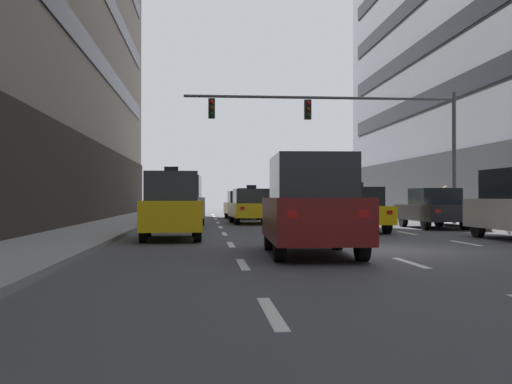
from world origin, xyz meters
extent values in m
plane|color=#424247|center=(0.00, 0.00, 0.00)|extent=(120.00, 120.00, 0.00)
cube|color=gray|center=(-7.98, 0.00, 0.07)|extent=(2.85, 80.00, 0.14)
cube|color=silver|center=(-3.28, -8.00, 0.00)|extent=(0.16, 2.00, 0.01)
cube|color=silver|center=(-3.28, -3.00, 0.00)|extent=(0.16, 2.00, 0.01)
cube|color=silver|center=(-3.28, 2.00, 0.00)|extent=(0.16, 2.00, 0.01)
cube|color=silver|center=(-3.28, 7.00, 0.00)|extent=(0.16, 2.00, 0.01)
cube|color=silver|center=(-3.28, 12.00, 0.00)|extent=(0.16, 2.00, 0.01)
cube|color=silver|center=(-3.28, 17.00, 0.00)|extent=(0.16, 2.00, 0.01)
cube|color=silver|center=(-3.28, 22.00, 0.00)|extent=(0.16, 2.00, 0.01)
cube|color=silver|center=(-3.28, 27.00, 0.00)|extent=(0.16, 2.00, 0.01)
cube|color=silver|center=(-3.28, 32.00, 0.00)|extent=(0.16, 2.00, 0.01)
cube|color=silver|center=(0.00, -3.00, 0.00)|extent=(0.16, 2.00, 0.01)
cube|color=silver|center=(0.00, 2.00, 0.00)|extent=(0.16, 2.00, 0.01)
cube|color=silver|center=(0.00, 7.00, 0.00)|extent=(0.16, 2.00, 0.01)
cube|color=silver|center=(0.00, 12.00, 0.00)|extent=(0.16, 2.00, 0.01)
cube|color=silver|center=(0.00, 17.00, 0.00)|extent=(0.16, 2.00, 0.01)
cube|color=silver|center=(0.00, 22.00, 0.00)|extent=(0.16, 2.00, 0.01)
cube|color=silver|center=(0.00, 27.00, 0.00)|extent=(0.16, 2.00, 0.01)
cube|color=silver|center=(0.00, 32.00, 0.00)|extent=(0.16, 2.00, 0.01)
cube|color=silver|center=(3.28, 2.00, 0.00)|extent=(0.16, 2.00, 0.01)
cube|color=silver|center=(3.28, 7.00, 0.00)|extent=(0.16, 2.00, 0.01)
cube|color=silver|center=(3.28, 12.00, 0.00)|extent=(0.16, 2.00, 0.01)
cube|color=silver|center=(3.28, 17.00, 0.00)|extent=(0.16, 2.00, 0.01)
cube|color=silver|center=(3.28, 22.00, 0.00)|extent=(0.16, 2.00, 0.01)
cube|color=silver|center=(3.28, 27.00, 0.00)|extent=(0.16, 2.00, 0.01)
cube|color=silver|center=(3.28, 32.00, 0.00)|extent=(0.16, 2.00, 0.01)
cylinder|color=black|center=(-5.82, 5.58, 0.32)|extent=(0.23, 0.64, 0.63)
cylinder|color=black|center=(-4.28, 5.63, 0.32)|extent=(0.23, 0.64, 0.63)
cylinder|color=black|center=(-5.72, 2.99, 0.32)|extent=(0.23, 0.64, 0.63)
cylinder|color=black|center=(-4.18, 3.04, 0.32)|extent=(0.23, 0.64, 0.63)
cube|color=yellow|center=(-5.00, 4.31, 0.75)|extent=(1.92, 4.29, 0.86)
cube|color=black|center=(-5.00, 4.31, 1.61)|extent=(1.63, 2.55, 0.86)
cube|color=white|center=(-5.69, 6.36, 0.90)|extent=(0.19, 0.08, 0.13)
cube|color=red|center=(-5.54, 2.22, 0.90)|extent=(0.19, 0.08, 0.13)
cube|color=white|center=(-4.46, 6.40, 0.90)|extent=(0.19, 0.08, 0.13)
cube|color=red|center=(-4.30, 2.26, 0.90)|extent=(0.19, 0.08, 0.13)
cube|color=black|center=(-5.00, 4.31, 2.13)|extent=(0.43, 0.21, 0.17)
cylinder|color=black|center=(0.88, 9.46, 0.33)|extent=(0.23, 0.67, 0.67)
cylinder|color=black|center=(2.50, 9.44, 0.33)|extent=(0.23, 0.67, 0.67)
cylinder|color=black|center=(0.85, 6.74, 0.33)|extent=(0.23, 0.67, 0.67)
cylinder|color=black|center=(2.47, 6.72, 0.33)|extent=(0.23, 0.67, 0.67)
cube|color=yellow|center=(1.67, 8.09, 0.66)|extent=(1.91, 4.46, 0.65)
cube|color=black|center=(1.67, 7.89, 1.32)|extent=(1.64, 1.94, 0.69)
cube|color=white|center=(1.05, 10.28, 0.77)|extent=(0.20, 0.08, 0.14)
cube|color=red|center=(1.00, 5.92, 0.77)|extent=(0.20, 0.08, 0.14)
cube|color=white|center=(2.35, 10.26, 0.77)|extent=(0.20, 0.08, 0.14)
cube|color=red|center=(2.30, 5.90, 0.77)|extent=(0.20, 0.08, 0.14)
cube|color=black|center=(1.67, 7.89, 1.76)|extent=(0.45, 0.21, 0.18)
cylinder|color=black|center=(-2.57, 23.57, 0.33)|extent=(0.25, 0.67, 0.66)
cylinder|color=black|center=(-0.97, 23.65, 0.33)|extent=(0.25, 0.67, 0.66)
cylinder|color=black|center=(-2.45, 20.87, 0.33)|extent=(0.25, 0.67, 0.66)
cylinder|color=black|center=(-0.84, 20.94, 0.33)|extent=(0.25, 0.67, 0.66)
cube|color=yellow|center=(-1.71, 22.26, 0.65)|extent=(2.05, 4.50, 0.64)
cube|color=black|center=(-1.70, 22.06, 1.31)|extent=(1.69, 1.98, 0.68)
cube|color=white|center=(-2.46, 24.39, 0.76)|extent=(0.20, 0.09, 0.14)
cube|color=red|center=(-2.25, 20.06, 0.76)|extent=(0.20, 0.09, 0.14)
cube|color=white|center=(-1.16, 24.45, 0.76)|extent=(0.20, 0.09, 0.14)
cube|color=red|center=(-0.96, 20.12, 0.76)|extent=(0.20, 0.09, 0.14)
cube|color=black|center=(-1.70, 22.06, 1.75)|extent=(0.45, 0.22, 0.18)
cylinder|color=black|center=(-2.42, 0.22, 0.34)|extent=(0.25, 0.69, 0.68)
cylinder|color=black|center=(-0.77, 0.16, 0.34)|extent=(0.25, 0.69, 0.68)
cylinder|color=black|center=(-2.52, -2.57, 0.34)|extent=(0.25, 0.69, 0.68)
cylinder|color=black|center=(-0.86, -2.63, 0.34)|extent=(0.25, 0.69, 0.68)
cube|color=maroon|center=(-1.64, -1.21, 0.81)|extent=(2.06, 4.62, 0.93)
cube|color=black|center=(-1.64, -1.21, 1.74)|extent=(1.75, 2.75, 0.93)
cube|color=white|center=(-2.23, 1.05, 0.97)|extent=(0.21, 0.09, 0.14)
cube|color=red|center=(-2.38, -3.42, 0.97)|extent=(0.21, 0.09, 0.14)
cube|color=white|center=(-0.90, 1.01, 0.97)|extent=(0.21, 0.09, 0.14)
cube|color=red|center=(-1.05, -3.46, 0.97)|extent=(0.21, 0.09, 0.14)
cylinder|color=black|center=(0.95, 21.14, 0.31)|extent=(0.24, 0.64, 0.63)
cylinder|color=black|center=(2.48, 21.20, 0.31)|extent=(0.24, 0.64, 0.63)
cylinder|color=black|center=(1.07, 18.57, 0.31)|extent=(0.24, 0.64, 0.63)
cylinder|color=black|center=(2.59, 18.63, 0.31)|extent=(0.24, 0.64, 0.63)
cube|color=yellow|center=(1.77, 19.88, 0.74)|extent=(1.94, 4.27, 0.86)
cube|color=black|center=(1.77, 19.88, 1.60)|extent=(1.63, 2.54, 0.86)
cube|color=white|center=(1.07, 21.91, 0.89)|extent=(0.19, 0.08, 0.13)
cube|color=red|center=(1.25, 17.80, 0.89)|extent=(0.19, 0.08, 0.13)
cube|color=white|center=(2.29, 21.97, 0.89)|extent=(0.19, 0.08, 0.13)
cube|color=red|center=(2.48, 17.86, 0.89)|extent=(0.19, 0.08, 0.13)
cube|color=black|center=(1.77, 19.88, 2.12)|extent=(0.43, 0.21, 0.17)
cylinder|color=black|center=(-5.77, 13.95, 0.35)|extent=(0.26, 0.70, 0.69)
cylinder|color=black|center=(-4.09, 13.88, 0.35)|extent=(0.26, 0.70, 0.69)
cylinder|color=black|center=(-5.88, 11.13, 0.35)|extent=(0.26, 0.70, 0.69)
cylinder|color=black|center=(-4.21, 11.06, 0.35)|extent=(0.26, 0.70, 0.69)
cube|color=#B7BABF|center=(-4.99, 12.51, 0.82)|extent=(2.11, 4.68, 0.94)
cube|color=black|center=(-4.99, 12.51, 1.76)|extent=(1.79, 2.79, 0.94)
cube|color=white|center=(-5.57, 14.79, 0.98)|extent=(0.21, 0.09, 0.15)
cube|color=red|center=(-5.76, 10.27, 0.98)|extent=(0.21, 0.09, 0.15)
cube|color=white|center=(-4.22, 14.74, 0.98)|extent=(0.21, 0.09, 0.15)
cube|color=red|center=(-4.41, 10.22, 0.98)|extent=(0.21, 0.09, 0.15)
cylinder|color=black|center=(-2.57, 17.00, 0.34)|extent=(0.26, 0.69, 0.68)
cylinder|color=black|center=(-0.92, 17.07, 0.34)|extent=(0.26, 0.69, 0.68)
cylinder|color=black|center=(-2.45, 14.21, 0.34)|extent=(0.26, 0.69, 0.68)
cylinder|color=black|center=(-0.80, 14.29, 0.34)|extent=(0.26, 0.69, 0.68)
cube|color=yellow|center=(-1.68, 15.64, 0.67)|extent=(2.09, 4.62, 0.66)
cube|color=black|center=(-1.67, 15.43, 1.35)|extent=(1.73, 2.03, 0.70)
cube|color=white|center=(-2.44, 17.84, 0.79)|extent=(0.21, 0.09, 0.14)
cube|color=red|center=(-2.25, 13.38, 0.79)|extent=(0.21, 0.09, 0.14)
cube|color=white|center=(-1.12, 17.90, 0.79)|extent=(0.21, 0.09, 0.14)
cube|color=red|center=(-0.92, 13.44, 0.79)|extent=(0.21, 0.09, 0.14)
cube|color=black|center=(-1.67, 15.43, 1.80)|extent=(0.46, 0.23, 0.19)
cylinder|color=black|center=(4.69, 4.29, 0.33)|extent=(0.23, 0.67, 0.66)
cube|color=white|center=(4.84, 5.11, 0.94)|extent=(0.20, 0.08, 0.14)
cube|color=white|center=(6.13, 5.12, 0.94)|extent=(0.20, 0.08, 0.14)
cylinder|color=black|center=(4.69, 11.71, 0.33)|extent=(0.23, 0.67, 0.66)
cylinder|color=black|center=(6.30, 11.72, 0.33)|extent=(0.23, 0.67, 0.66)
cylinder|color=black|center=(4.71, 8.99, 0.33)|extent=(0.23, 0.67, 0.66)
cylinder|color=black|center=(6.32, 9.00, 0.33)|extent=(0.23, 0.67, 0.66)
cube|color=black|center=(5.50, 10.35, 0.65)|extent=(1.88, 4.44, 0.64)
cube|color=black|center=(5.51, 10.15, 1.32)|extent=(1.62, 1.92, 0.68)
cube|color=white|center=(4.84, 12.52, 0.77)|extent=(0.20, 0.08, 0.14)
cube|color=red|center=(4.87, 8.17, 0.77)|extent=(0.20, 0.08, 0.14)
cube|color=white|center=(6.14, 12.53, 0.77)|extent=(0.20, 0.08, 0.14)
cube|color=red|center=(6.17, 8.18, 0.77)|extent=(0.20, 0.08, 0.14)
cylinder|color=#4C4C51|center=(6.95, 11.62, 3.02)|extent=(0.18, 0.18, 5.76)
cylinder|color=#4C4C51|center=(1.05, 11.62, 5.59)|extent=(11.80, 0.12, 0.12)
cube|color=black|center=(0.46, 11.62, 5.07)|extent=(0.28, 0.24, 0.84)
sphere|color=red|center=(0.46, 11.48, 5.33)|extent=(0.17, 0.17, 0.17)
sphere|color=#523505|center=(0.46, 11.48, 5.07)|extent=(0.17, 0.17, 0.17)
sphere|color=#073E10|center=(0.46, 11.48, 4.81)|extent=(0.17, 0.17, 0.17)
cube|color=black|center=(-3.67, 11.62, 5.07)|extent=(0.28, 0.24, 0.84)
sphere|color=red|center=(-3.67, 11.48, 5.33)|extent=(0.17, 0.17, 0.17)
sphere|color=#523505|center=(-3.67, 11.48, 5.07)|extent=(0.17, 0.17, 0.17)
sphere|color=#073E10|center=(-3.67, 11.48, 4.81)|extent=(0.17, 0.17, 0.17)
cylinder|color=brown|center=(8.79, 17.21, 0.58)|extent=(0.13, 0.13, 0.88)
cylinder|color=brown|center=(8.69, 17.35, 0.58)|extent=(0.13, 0.13, 0.88)
cube|color=black|center=(8.74, 17.28, 1.33)|extent=(0.36, 0.39, 0.62)
sphere|color=brown|center=(8.74, 17.28, 1.75)|extent=(0.23, 0.23, 0.23)
cylinder|color=black|center=(8.86, 17.10, 1.36)|extent=(0.09, 0.09, 0.56)
cylinder|color=black|center=(8.62, 17.46, 1.36)|extent=(0.09, 0.09, 0.56)
cylinder|color=brown|center=(7.90, 14.95, 0.58)|extent=(0.13, 0.13, 0.88)
cylinder|color=brown|center=(8.01, 15.08, 0.58)|extent=(0.13, 0.13, 0.88)
cube|color=navy|center=(7.96, 15.02, 1.33)|extent=(0.37, 0.39, 0.62)
sphere|color=#D8AD84|center=(7.96, 15.02, 1.75)|extent=(0.23, 0.23, 0.23)
cylinder|color=navy|center=(7.81, 14.85, 1.36)|extent=(0.09, 0.09, 0.56)
cylinder|color=navy|center=(8.10, 15.19, 1.36)|extent=(0.09, 0.09, 0.56)
camera|label=1|loc=(-4.03, -14.86, 1.27)|focal=43.75mm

